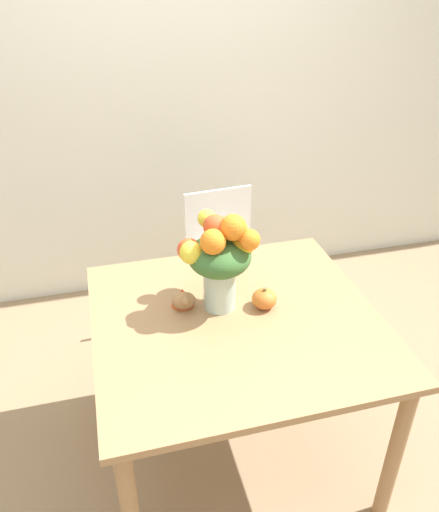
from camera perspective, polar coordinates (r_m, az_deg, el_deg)
The scene contains 7 objects.
ground_plane at distance 2.53m, azimuth 1.61°, elevation -20.99°, with size 12.00×12.00×0.00m, color #8E7556.
wall_back at distance 3.13m, azimuth -6.30°, elevation 18.95°, with size 8.00×0.06×2.70m.
dining_table at distance 2.05m, azimuth 1.88°, elevation -9.38°, with size 1.12×1.05×0.77m.
flower_vase at distance 1.91m, azimuth 0.05°, elevation 0.13°, with size 0.30×0.31×0.42m.
pumpkin at distance 2.02m, azimuth 5.14°, elevation -4.88°, with size 0.10×0.10×0.09m.
turkey_figurine at distance 2.02m, azimuth -4.18°, elevation -4.85°, with size 0.09×0.13×0.08m.
dining_chair_near_window at distance 2.89m, azimuth 0.71°, elevation -1.02°, with size 0.45×0.45×0.88m.
Camera 1 is at (-0.46, -1.49, 2.00)m, focal length 35.00 mm.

